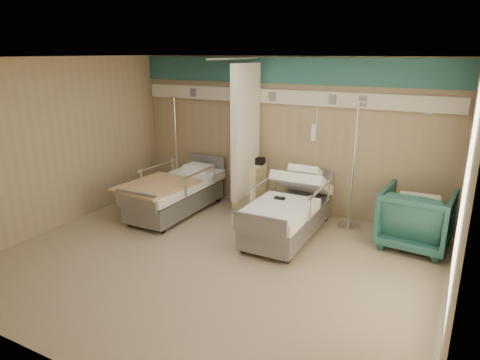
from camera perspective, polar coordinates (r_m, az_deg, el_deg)
name	(u,v)px	position (r m, az deg, el deg)	size (l,w,h in m)	color
ground	(214,260)	(6.24, -3.46, -10.66)	(6.00, 5.00, 0.00)	tan
room_walls	(220,129)	(5.86, -2.74, 6.84)	(6.04, 5.04, 2.82)	tan
bed_right	(288,218)	(6.93, 6.40, -4.99)	(1.00, 2.16, 0.63)	white
bed_left	(176,197)	(7.94, -8.51, -2.21)	(1.00, 2.16, 0.63)	white
bedside_cabinet	(249,186)	(8.11, 1.24, -0.80)	(0.50, 0.48, 0.85)	#F3E098
visitor_armchair	(416,218)	(6.99, 22.40, -4.73)	(0.99, 1.01, 0.92)	#20504B
waffle_blanket	(421,188)	(6.78, 22.99, -1.02)	(0.57, 0.50, 0.06)	white
iv_stand_right	(350,203)	(7.40, 14.50, -3.01)	(0.38, 0.38, 2.13)	silver
iv_stand_left	(177,178)	(8.72, -8.35, 0.26)	(0.37, 0.37, 2.05)	silver
call_remote	(280,198)	(6.79, 5.32, -2.42)	(0.17, 0.07, 0.04)	black
tan_blanket	(157,185)	(7.53, -11.06, -0.71)	(1.02, 1.29, 0.04)	tan
toiletry_bag	(258,161)	(8.00, 2.38, 2.58)	(0.23, 0.15, 0.13)	black
white_cup	(245,159)	(8.11, 0.67, 2.80)	(0.09, 0.09, 0.13)	white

